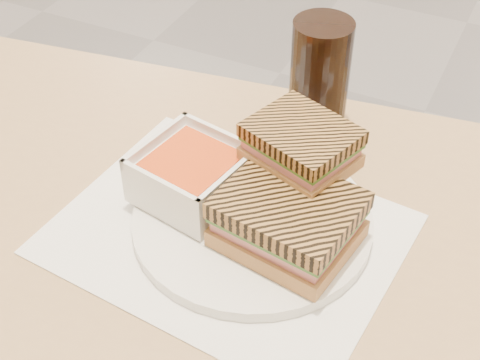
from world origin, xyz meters
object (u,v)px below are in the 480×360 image
at_px(soup_bowl, 192,176).
at_px(cola_glass, 319,80).
at_px(main_table, 294,359).
at_px(panini_lower, 288,219).
at_px(plate, 252,221).

distance_m(soup_bowl, cola_glass, 0.21).
bearing_deg(main_table, panini_lower, 125.68).
distance_m(panini_lower, cola_glass, 0.22).
relative_size(main_table, plate, 4.85).
height_order(plate, soup_bowl, soup_bowl).
bearing_deg(soup_bowl, plate, -3.20).
bearing_deg(panini_lower, plate, 161.05).
distance_m(main_table, plate, 0.16).
bearing_deg(panini_lower, soup_bowl, 170.54).
height_order(main_table, cola_glass, cola_glass).
height_order(plate, cola_glass, cola_glass).
bearing_deg(main_table, soup_bowl, 156.33).
xyz_separation_m(main_table, plate, (-0.08, 0.07, 0.12)).
relative_size(soup_bowl, panini_lower, 0.85).
bearing_deg(soup_bowl, main_table, -23.67).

